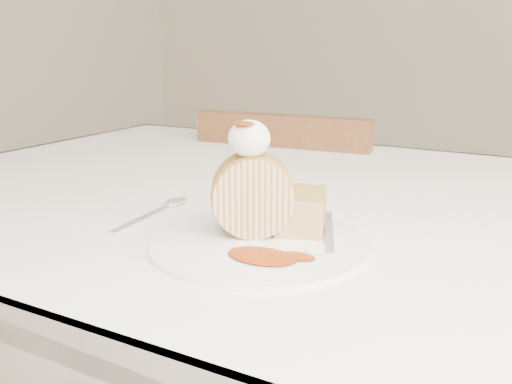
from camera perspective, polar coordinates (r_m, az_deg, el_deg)
The scene contains 10 objects.
table at distance 0.85m, azimuth 6.59°, elevation -6.39°, with size 1.40×0.90×0.75m.
chair_far at distance 1.38m, azimuth 3.85°, elevation -6.38°, with size 0.42×0.42×0.82m.
plate at distance 0.63m, azimuth 0.35°, elevation -5.16°, with size 0.24×0.24×0.01m, color white.
roulade_slice at distance 0.64m, azimuth -0.34°, elevation -0.35°, with size 0.09×0.09×0.05m, color #CBB88D.
cake_chunk at distance 0.65m, azimuth 4.49°, elevation -2.22°, with size 0.05×0.05×0.04m, color #AF8542.
whipped_cream at distance 0.62m, azimuth -0.69°, elevation 5.37°, with size 0.05×0.05×0.04m, color white.
caramel_drizzle at distance 0.61m, azimuth -1.19°, elevation 7.32°, with size 0.02×0.02×0.01m, color #842905.
caramel_pool at distance 0.58m, azimuth 0.57°, elevation -6.39°, with size 0.08×0.05×0.00m, color #842905, non-canonical shape.
fork at distance 0.64m, azimuth 7.34°, elevation -4.55°, with size 0.02×0.14×0.00m, color silver.
spoon at distance 0.73m, azimuth -11.30°, elevation -2.66°, with size 0.02×0.15×0.00m, color silver.
Camera 1 is at (0.30, -0.54, 0.97)m, focal length 40.00 mm.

